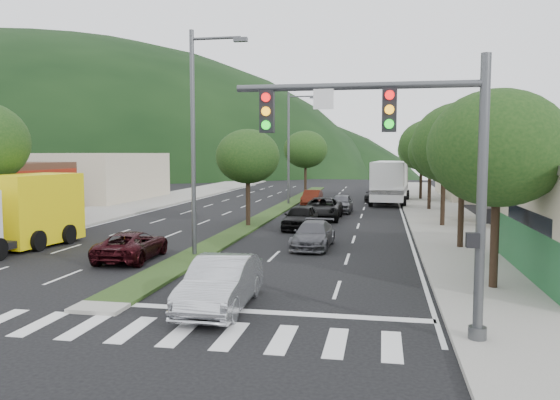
% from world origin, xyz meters
% --- Properties ---
extents(ground, '(160.00, 160.00, 0.00)m').
position_xyz_m(ground, '(0.00, 0.00, 0.00)').
color(ground, black).
rests_on(ground, ground).
extents(sidewalk_right, '(5.00, 90.00, 0.15)m').
position_xyz_m(sidewalk_right, '(12.50, 25.00, 0.07)').
color(sidewalk_right, gray).
rests_on(sidewalk_right, ground).
extents(sidewalk_left, '(6.00, 90.00, 0.15)m').
position_xyz_m(sidewalk_left, '(-13.00, 25.00, 0.07)').
color(sidewalk_left, gray).
rests_on(sidewalk_left, ground).
extents(median, '(1.60, 56.00, 0.12)m').
position_xyz_m(median, '(0.00, 28.00, 0.06)').
color(median, '#213513').
rests_on(median, ground).
extents(crosswalk, '(19.00, 2.20, 0.01)m').
position_xyz_m(crosswalk, '(0.00, -2.00, 0.01)').
color(crosswalk, silver).
rests_on(crosswalk, ground).
extents(traffic_signal, '(6.12, 0.40, 7.00)m').
position_xyz_m(traffic_signal, '(9.03, -1.54, 4.65)').
color(traffic_signal, '#47494C').
rests_on(traffic_signal, ground).
extents(gas_canopy, '(12.20, 8.20, 5.25)m').
position_xyz_m(gas_canopy, '(19.00, 22.00, 4.65)').
color(gas_canopy, silver).
rests_on(gas_canopy, ground).
extents(bldg_left_far, '(9.00, 14.00, 4.60)m').
position_xyz_m(bldg_left_far, '(-19.00, 34.00, 2.30)').
color(bldg_left_far, beige).
rests_on(bldg_left_far, ground).
extents(bldg_right_far, '(10.00, 16.00, 5.20)m').
position_xyz_m(bldg_right_far, '(19.50, 44.00, 2.60)').
color(bldg_right_far, beige).
rests_on(bldg_right_far, ground).
extents(hill_far, '(176.00, 132.00, 82.00)m').
position_xyz_m(hill_far, '(-80.00, 110.00, 0.00)').
color(hill_far, black).
rests_on(hill_far, ground).
extents(tree_r_a, '(4.60, 4.60, 6.63)m').
position_xyz_m(tree_r_a, '(12.00, 4.00, 4.82)').
color(tree_r_a, black).
rests_on(tree_r_a, sidewalk_right).
extents(tree_r_b, '(4.80, 4.80, 6.94)m').
position_xyz_m(tree_r_b, '(12.00, 12.00, 5.04)').
color(tree_r_b, black).
rests_on(tree_r_b, sidewalk_right).
extents(tree_r_c, '(4.40, 4.40, 6.48)m').
position_xyz_m(tree_r_c, '(12.00, 20.00, 4.75)').
color(tree_r_c, black).
rests_on(tree_r_c, sidewalk_right).
extents(tree_r_d, '(5.00, 5.00, 7.17)m').
position_xyz_m(tree_r_d, '(12.00, 30.00, 5.18)').
color(tree_r_d, black).
rests_on(tree_r_d, sidewalk_right).
extents(tree_r_e, '(4.60, 4.60, 6.71)m').
position_xyz_m(tree_r_e, '(12.00, 40.00, 4.89)').
color(tree_r_e, black).
rests_on(tree_r_e, sidewalk_right).
extents(tree_med_near, '(4.00, 4.00, 6.02)m').
position_xyz_m(tree_med_near, '(0.00, 18.00, 4.43)').
color(tree_med_near, black).
rests_on(tree_med_near, median).
extents(tree_med_far, '(4.80, 4.80, 6.94)m').
position_xyz_m(tree_med_far, '(0.00, 44.00, 5.01)').
color(tree_med_far, black).
rests_on(tree_med_far, median).
extents(streetlight_near, '(2.60, 0.25, 10.00)m').
position_xyz_m(streetlight_near, '(0.21, 8.00, 5.58)').
color(streetlight_near, '#47494C').
rests_on(streetlight_near, ground).
extents(streetlight_mid, '(2.60, 0.25, 10.00)m').
position_xyz_m(streetlight_mid, '(0.21, 33.00, 5.58)').
color(streetlight_mid, '#47494C').
rests_on(streetlight_mid, ground).
extents(sedan_silver, '(1.71, 4.72, 1.55)m').
position_xyz_m(sedan_silver, '(3.55, 0.32, 0.77)').
color(sedan_silver, '#B0B3B8').
rests_on(sedan_silver, ground).
extents(suv_maroon, '(2.37, 4.67, 1.26)m').
position_xyz_m(suv_maroon, '(-2.45, 6.85, 0.63)').
color(suv_maroon, black).
rests_on(suv_maroon, ground).
extents(car_queue_a, '(1.94, 4.44, 1.49)m').
position_xyz_m(car_queue_a, '(3.38, 17.60, 0.74)').
color(car_queue_a, black).
rests_on(car_queue_a, ground).
extents(car_queue_b, '(1.95, 4.47, 1.28)m').
position_xyz_m(car_queue_b, '(4.96, 11.32, 0.64)').
color(car_queue_b, '#4C4C51').
rests_on(car_queue_b, ground).
extents(car_queue_c, '(1.53, 4.15, 1.36)m').
position_xyz_m(car_queue_c, '(2.19, 32.60, 0.68)').
color(car_queue_c, '#43150B').
rests_on(car_queue_c, ground).
extents(car_queue_d, '(2.55, 5.51, 1.53)m').
position_xyz_m(car_queue_d, '(4.17, 22.60, 0.77)').
color(car_queue_d, black).
rests_on(car_queue_d, ground).
extents(car_queue_e, '(1.72, 4.19, 1.42)m').
position_xyz_m(car_queue_e, '(5.14, 27.60, 0.71)').
color(car_queue_e, '#55555A').
rests_on(car_queue_e, ground).
extents(car_queue_f, '(2.22, 4.75, 1.34)m').
position_xyz_m(car_queue_f, '(7.71, 37.60, 0.67)').
color(car_queue_f, black).
rests_on(car_queue_f, ground).
extents(box_truck, '(3.52, 7.55, 3.60)m').
position_xyz_m(box_truck, '(-9.00, 8.40, 1.70)').
color(box_truck, silver).
rests_on(box_truck, ground).
extents(motorhome, '(3.86, 10.24, 3.85)m').
position_xyz_m(motorhome, '(9.00, 36.07, 2.05)').
color(motorhome, silver).
rests_on(motorhome, ground).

